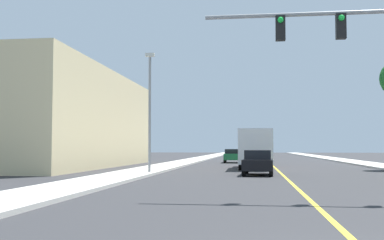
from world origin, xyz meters
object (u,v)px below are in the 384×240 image
object	(u,v)px
street_lamp	(150,105)
car_green	(233,156)
car_silver	(257,156)
delivery_truck	(255,148)
car_black	(258,162)

from	to	relation	value
street_lamp	car_green	world-z (taller)	street_lamp
car_silver	delivery_truck	bearing A→B (deg)	-93.62
street_lamp	delivery_truck	size ratio (longest dim) A/B	0.82
delivery_truck	car_green	bearing A→B (deg)	98.87
car_black	delivery_truck	xyz separation A→B (m)	(-0.16, 8.24, 0.84)
street_lamp	car_green	bearing A→B (deg)	79.36
car_green	car_black	xyz separation A→B (m)	(2.43, -21.88, -0.01)
car_black	delivery_truck	distance (m)	8.28
car_black	delivery_truck	size ratio (longest dim) A/B	0.45
car_black	delivery_truck	world-z (taller)	delivery_truck
street_lamp	car_black	xyz separation A→B (m)	(6.55, 0.06, -3.47)
car_silver	car_green	bearing A→B (deg)	-163.15
car_silver	delivery_truck	distance (m)	14.57
street_lamp	car_black	size ratio (longest dim) A/B	1.81
street_lamp	car_green	distance (m)	22.59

